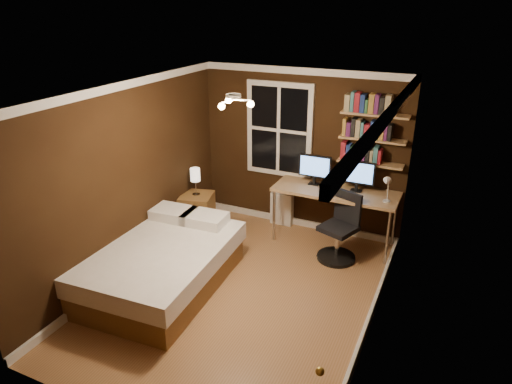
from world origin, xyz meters
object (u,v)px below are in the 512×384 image
at_px(monitor_right, 357,176).
at_px(desk_lamp, 387,189).
at_px(monitor_left, 315,170).
at_px(bed, 161,264).
at_px(office_chair, 340,235).
at_px(bedside_lamp, 196,182).
at_px(radiator, 282,209).
at_px(desk, 335,194).
at_px(nightstand, 197,212).

relative_size(monitor_right, desk_lamp, 1.11).
height_order(monitor_left, desk_lamp, monitor_left).
height_order(bed, office_chair, office_chair).
xyz_separation_m(bedside_lamp, desk_lamp, (2.80, 0.30, 0.26)).
xyz_separation_m(bedside_lamp, monitor_right, (2.34, 0.58, 0.26)).
distance_m(radiator, monitor_left, 1.00).
bearing_deg(desk, monitor_right, 18.12).
distance_m(radiator, desk, 1.09).
bearing_deg(monitor_right, desk, -161.88).
relative_size(desk_lamp, office_chair, 0.45).
xyz_separation_m(nightstand, desk_lamp, (2.80, 0.30, 0.77)).
distance_m(nightstand, desk_lamp, 2.92).
xyz_separation_m(monitor_right, desk_lamp, (0.47, -0.28, -0.01)).
height_order(bedside_lamp, monitor_left, monitor_left).
bearing_deg(desk, bedside_lamp, -166.64).
bearing_deg(monitor_left, desk_lamp, -14.37).
height_order(bedside_lamp, monitor_right, monitor_right).
bearing_deg(bed, monitor_left, 54.61).
height_order(bed, nightstand, bed).
height_order(radiator, monitor_left, monitor_left).
bearing_deg(desk_lamp, desk, 165.47).
bearing_deg(office_chair, monitor_right, 102.48).
xyz_separation_m(bedside_lamp, office_chair, (2.27, 0.08, -0.45)).
bearing_deg(bed, desk, 46.88).
height_order(monitor_left, monitor_right, same).
distance_m(bedside_lamp, desk_lamp, 2.83).
relative_size(desk, monitor_right, 3.66).
bearing_deg(radiator, bedside_lamp, -146.88).
bearing_deg(desk_lamp, nightstand, -173.92).
bearing_deg(desk_lamp, office_chair, -158.20).
xyz_separation_m(bed, bedside_lamp, (-0.39, 1.51, 0.51)).
height_order(nightstand, desk_lamp, desk_lamp).
relative_size(nightstand, desk_lamp, 1.35).
height_order(radiator, desk_lamp, desk_lamp).
relative_size(bed, nightstand, 3.61).
distance_m(monitor_left, desk_lamp, 1.13).
relative_size(nightstand, monitor_right, 1.22).
height_order(bed, desk_lamp, desk_lamp).
xyz_separation_m(nightstand, office_chair, (2.27, 0.08, 0.07)).
bearing_deg(bed, bedside_lamp, 101.31).
bearing_deg(radiator, nightstand, -146.88).
bearing_deg(bed, desk_lamp, 33.67).
distance_m(desk_lamp, office_chair, 0.91).
bearing_deg(nightstand, monitor_left, 3.98).
relative_size(bedside_lamp, desk, 0.24).
relative_size(radiator, monitor_left, 1.10).
bearing_deg(nightstand, bed, -90.36).
bearing_deg(office_chair, monitor_left, 159.11).
height_order(bed, desk, desk).
xyz_separation_m(bedside_lamp, desk, (2.06, 0.49, -0.02)).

